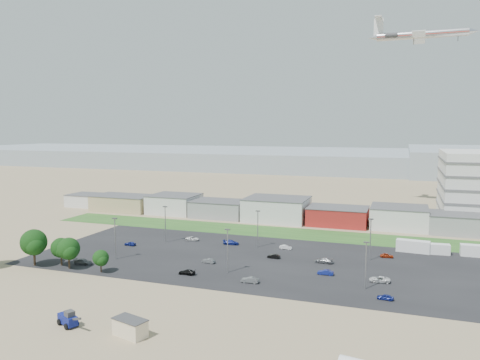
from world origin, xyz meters
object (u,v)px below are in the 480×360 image
at_px(parked_car_7, 274,256).
at_px(parked_car_11, 286,247).
at_px(parked_car_0, 380,279).
at_px(parked_car_1, 325,272).
at_px(telehandler, 68,318).
at_px(box_trailer_a, 413,246).
at_px(parked_car_6, 231,242).
at_px(parked_car_4, 208,261).
at_px(airliner, 422,34).
at_px(parked_car_8, 387,255).
at_px(parked_car_10, 83,262).
at_px(parked_car_5, 130,244).
at_px(parked_car_3, 187,272).
at_px(portable_shed, 130,327).
at_px(parked_car_9, 192,239).
at_px(parked_car_2, 385,297).
at_px(parked_car_12, 324,260).
at_px(parked_car_13, 250,280).

height_order(parked_car_7, parked_car_11, parked_car_11).
distance_m(parked_car_0, parked_car_1, 11.93).
bearing_deg(parked_car_0, parked_car_11, -133.45).
distance_m(telehandler, box_trailer_a, 89.33).
bearing_deg(parked_car_6, parked_car_4, 178.26).
bearing_deg(airliner, parked_car_8, -94.14).
xyz_separation_m(telehandler, parked_car_4, (7.75, 41.95, -0.85)).
bearing_deg(parked_car_10, parked_car_5, -7.65).
distance_m(box_trailer_a, parked_car_1, 33.60).
relative_size(parked_car_3, parked_car_5, 1.17).
xyz_separation_m(box_trailer_a, parked_car_6, (-49.14, -8.68, -0.94)).
bearing_deg(portable_shed, parked_car_4, 111.53).
bearing_deg(parked_car_9, parked_car_2, -124.69).
height_order(parked_car_4, parked_car_12, parked_car_12).
distance_m(parked_car_7, parked_car_13, 20.14).
height_order(airliner, parked_car_11, airliner).
height_order(telehandler, parked_car_9, telehandler).
bearing_deg(parked_car_4, airliner, 159.48).
xyz_separation_m(parked_car_0, parked_car_10, (-69.29, -10.35, 0.04)).
bearing_deg(parked_car_10, parked_car_12, -75.21).
distance_m(parked_car_6, parked_car_7, 18.22).
distance_m(parked_car_9, parked_car_11, 28.61).
distance_m(parked_car_5, parked_car_10, 19.75).
bearing_deg(box_trailer_a, parked_car_10, -147.49).
bearing_deg(parked_car_10, parked_car_3, -93.30).
bearing_deg(parked_car_1, parked_car_0, 84.48).
distance_m(parked_car_4, parked_car_8, 46.01).
distance_m(parked_car_12, parked_car_13, 23.81).
height_order(parked_car_0, parked_car_10, parked_car_10).
distance_m(parked_car_4, parked_car_5, 29.15).
height_order(telehandler, parked_car_3, telehandler).
bearing_deg(parked_car_8, parked_car_1, 141.07).
bearing_deg(parked_car_0, parked_car_10, -86.90).
bearing_deg(parked_car_11, airliner, -20.76).
bearing_deg(parked_car_0, parked_car_4, -96.65).
bearing_deg(portable_shed, parked_car_11, 95.86).
bearing_deg(parked_car_6, parked_car_11, -94.83).
distance_m(parked_car_1, parked_car_3, 31.62).
height_order(parked_car_11, parked_car_13, parked_car_13).
distance_m(parked_car_6, parked_car_8, 42.75).
distance_m(parked_car_8, parked_car_10, 76.63).
relative_size(portable_shed, parked_car_7, 1.75).
distance_m(parked_car_0, parked_car_10, 70.05).
bearing_deg(parked_car_5, parked_car_6, 114.76).
bearing_deg(parked_car_0, parked_car_6, -121.01).
height_order(parked_car_5, parked_car_7, parked_car_5).
xyz_separation_m(parked_car_4, parked_car_9, (-13.77, 19.83, 0.00)).
distance_m(telehandler, parked_car_5, 54.32).
bearing_deg(portable_shed, parked_car_5, 138.20).
bearing_deg(portable_shed, parked_car_8, 74.50).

